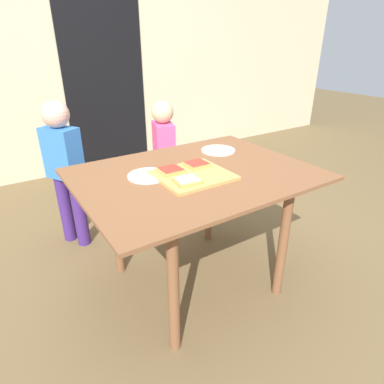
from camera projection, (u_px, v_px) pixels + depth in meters
ground_plane at (195, 280)px, 2.07m from camera, size 16.00×16.00×0.00m
house_wall_back at (63, 33)px, 3.29m from camera, size 8.00×0.20×2.90m
house_door at (105, 78)px, 3.57m from camera, size 0.90×0.02×2.00m
dining_table at (196, 191)px, 1.80m from camera, size 1.25×0.95×0.74m
cutting_board at (193, 175)px, 1.69m from camera, size 0.37×0.34×0.02m
pizza_slice_near_left at (187, 181)px, 1.58m from camera, size 0.13×0.13×0.02m
pizza_slice_far_right at (197, 164)px, 1.79m from camera, size 0.12×0.12×0.02m
pizza_slice_far_left at (171, 170)px, 1.71m from camera, size 0.12×0.12×0.02m
plate_white_left at (148, 175)px, 1.70m from camera, size 0.22×0.22×0.01m
plate_white_right at (218, 150)px, 2.09m from camera, size 0.22×0.22×0.01m
child_left at (65, 166)px, 2.22m from camera, size 0.24×0.28×1.05m
child_right at (164, 154)px, 2.59m from camera, size 0.20×0.27×0.98m
garden_hose_coil at (228, 150)px, 4.43m from camera, size 0.41×0.41×0.03m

